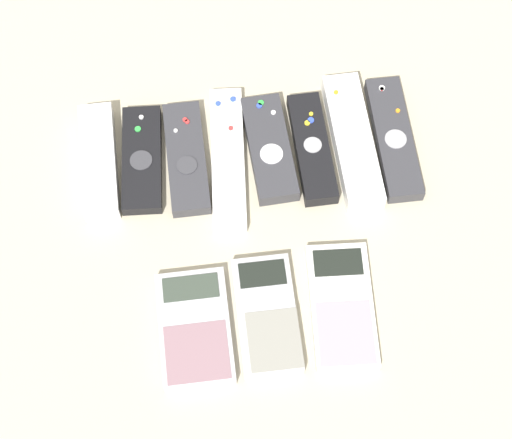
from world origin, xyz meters
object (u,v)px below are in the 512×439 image
Objects in this scene: remote_3 at (228,158)px; remote_1 at (142,159)px; remote_2 at (186,158)px; calculator_1 at (271,315)px; remote_0 at (99,161)px; remote_5 at (312,148)px; remote_7 at (393,138)px; remote_4 at (269,149)px; calculator_0 at (195,328)px; calculator_2 at (342,306)px; remote_6 at (352,141)px.

remote_1 is at bearing 178.72° from remote_3.
remote_2 is 1.09× the size of calculator_1.
remote_0 is 1.01× the size of remote_5.
remote_0 is 0.06m from remote_1.
remote_5 is 0.89× the size of remote_7.
remote_5 reaches higher than calculator_1.
remote_4 is 1.09× the size of calculator_0.
remote_4 is 0.86× the size of remote_7.
calculator_2 is at bearing -42.02° from remote_1.
remote_4 is (0.06, 0.01, 0.00)m from remote_3.
remote_4 reaches higher than remote_2.
remote_1 reaches higher than calculator_2.
calculator_2 is (0.12, -0.22, -0.00)m from remote_3.
remote_2 is at bearing 178.36° from remote_6.
remote_6 is at bearing 5.49° from remote_3.
remote_3 is 0.17m from remote_6.
remote_0 is 0.39m from remote_7.
remote_6 is at bearing 179.81° from remote_7.
remote_5 is at bearing 69.49° from calculator_1.
remote_2 is (0.11, -0.01, -0.00)m from remote_0.
remote_4 is 0.97× the size of calculator_2.
remote_2 is 0.11m from remote_4.
remote_6 is at bearing 2.42° from remote_5.
calculator_0 and calculator_1 have the same top height.
remote_6 is 1.22× the size of calculator_2.
remote_2 is 0.83× the size of remote_6.
remote_7 is (0.22, 0.01, 0.00)m from remote_3.
remote_0 is 0.34m from remote_6.
remote_5 is at bearing -2.15° from remote_2.
remote_2 is 0.77× the size of remote_3.
remote_1 is 0.79× the size of remote_6.
remote_6 is at bearing 1.89° from remote_1.
calculator_0 is at bearing -67.25° from remote_0.
remote_6 reaches higher than remote_2.
remote_6 is at bearing -2.27° from remote_0.
remote_5 is (0.11, 0.00, 0.00)m from remote_3.
remote_0 is 1.00× the size of remote_2.
calculator_2 is (-0.10, -0.23, -0.00)m from remote_7.
calculator_1 is (0.09, 0.01, 0.00)m from calculator_0.
remote_2 is at bearing 177.73° from remote_4.
remote_4 is 0.24m from calculator_2.
remote_1 is at bearing 174.05° from remote_2.
remote_5 is at bearing -8.99° from remote_4.
remote_3 is 0.24m from calculator_0.
remote_4 is 0.26m from calculator_0.
remote_5 is 0.05m from remote_6.
remote_4 is at bearing -2.34° from remote_0.
calculator_1 is (-0.13, -0.23, -0.01)m from remote_6.
calculator_1 is at bearing 3.16° from calculator_0.
remote_1 is at bearing -2.53° from remote_0.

